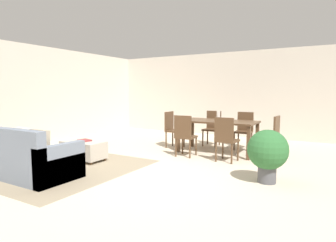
# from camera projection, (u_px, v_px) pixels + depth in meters

# --- Properties ---
(ground_plane) EXTENTS (10.80, 10.80, 0.00)m
(ground_plane) POSITION_uv_depth(u_px,v_px,m) (153.00, 174.00, 5.01)
(ground_plane) COLOR beige
(wall_back) EXTENTS (9.00, 0.12, 2.70)m
(wall_back) POSITION_uv_depth(u_px,v_px,m) (239.00, 94.00, 9.16)
(wall_back) COLOR beige
(wall_back) RESTS_ON ground_plane
(wall_left) EXTENTS (0.12, 11.00, 2.70)m
(wall_left) POSITION_uv_depth(u_px,v_px,m) (22.00, 95.00, 7.58)
(wall_left) COLOR beige
(wall_left) RESTS_ON ground_plane
(area_rug) EXTENTS (3.00, 2.80, 0.01)m
(area_rug) POSITION_uv_depth(u_px,v_px,m) (55.00, 166.00, 5.50)
(area_rug) COLOR gray
(area_rug) RESTS_ON ground_plane
(couch) EXTENTS (2.24, 0.89, 0.86)m
(couch) POSITION_uv_depth(u_px,v_px,m) (18.00, 157.00, 4.94)
(couch) COLOR slate
(couch) RESTS_ON ground_plane
(ottoman_table) EXTENTS (0.91, 0.50, 0.41)m
(ottoman_table) POSITION_uv_depth(u_px,v_px,m) (84.00, 150.00, 5.95)
(ottoman_table) COLOR #B7AD9E
(ottoman_table) RESTS_ON ground_plane
(dining_table) EXTENTS (1.79, 0.88, 0.76)m
(dining_table) POSITION_uv_depth(u_px,v_px,m) (217.00, 124.00, 6.70)
(dining_table) COLOR #513823
(dining_table) RESTS_ON ground_plane
(dining_chair_near_left) EXTENTS (0.41, 0.41, 0.92)m
(dining_chair_near_left) POSITION_uv_depth(u_px,v_px,m) (185.00, 133.00, 6.27)
(dining_chair_near_left) COLOR #513823
(dining_chair_near_left) RESTS_ON ground_plane
(dining_chair_near_right) EXTENTS (0.43, 0.43, 0.92)m
(dining_chair_near_right) POSITION_uv_depth(u_px,v_px,m) (226.00, 137.00, 5.79)
(dining_chair_near_right) COLOR #513823
(dining_chair_near_right) RESTS_ON ground_plane
(dining_chair_far_left) EXTENTS (0.41, 0.41, 0.92)m
(dining_chair_far_left) POSITION_uv_depth(u_px,v_px,m) (213.00, 126.00, 7.63)
(dining_chair_far_left) COLOR #513823
(dining_chair_far_left) RESTS_ON ground_plane
(dining_chair_far_right) EXTENTS (0.40, 0.40, 0.92)m
(dining_chair_far_right) POSITION_uv_depth(u_px,v_px,m) (244.00, 128.00, 7.19)
(dining_chair_far_right) COLOR #513823
(dining_chair_far_right) RESTS_ON ground_plane
(dining_chair_head_east) EXTENTS (0.42, 0.42, 0.92)m
(dining_chair_head_east) POSITION_uv_depth(u_px,v_px,m) (272.00, 135.00, 6.11)
(dining_chair_head_east) COLOR #513823
(dining_chair_head_east) RESTS_ON ground_plane
(dining_chair_head_west) EXTENTS (0.40, 0.40, 0.92)m
(dining_chair_head_west) POSITION_uv_depth(u_px,v_px,m) (172.00, 127.00, 7.37)
(dining_chair_head_west) COLOR #513823
(dining_chair_head_west) RESTS_ON ground_plane
(vase_centerpiece) EXTENTS (0.08, 0.08, 0.22)m
(vase_centerpiece) POSITION_uv_depth(u_px,v_px,m) (218.00, 116.00, 6.66)
(vase_centerpiece) COLOR silver
(vase_centerpiece) RESTS_ON dining_table
(book_on_ottoman) EXTENTS (0.30, 0.25, 0.03)m
(book_on_ottoman) POSITION_uv_depth(u_px,v_px,m) (85.00, 140.00, 5.96)
(book_on_ottoman) COLOR maroon
(book_on_ottoman) RESTS_ON ottoman_table
(potted_plant) EXTENTS (0.63, 0.63, 0.84)m
(potted_plant) POSITION_uv_depth(u_px,v_px,m) (268.00, 152.00, 4.47)
(potted_plant) COLOR #4C4C51
(potted_plant) RESTS_ON ground_plane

